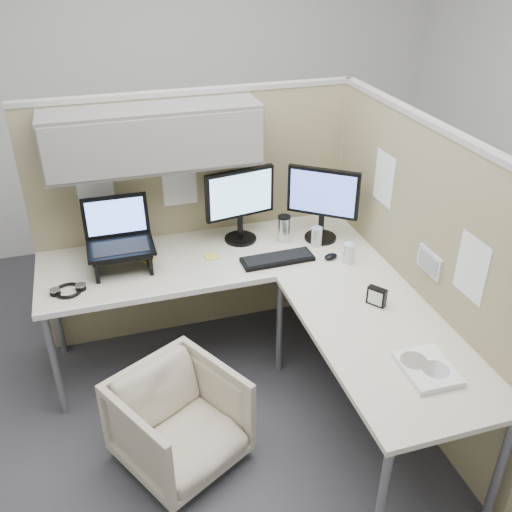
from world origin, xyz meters
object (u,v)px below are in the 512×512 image
object	(u,v)px
monitor_left	(240,200)
keyboard	(277,259)
desk	(267,292)
office_chair	(179,418)

from	to	relation	value
monitor_left	keyboard	bearing A→B (deg)	-76.39
keyboard	desk	bearing A→B (deg)	-122.49
monitor_left	keyboard	distance (m)	0.43
desk	office_chair	world-z (taller)	desk
office_chair	keyboard	xyz separation A→B (m)	(0.73, 0.63, 0.46)
desk	office_chair	bearing A→B (deg)	-146.10
office_chair	desk	bearing A→B (deg)	5.35
desk	office_chair	xyz separation A→B (m)	(-0.59, -0.39, -0.40)
desk	monitor_left	bearing A→B (deg)	89.72
desk	monitor_left	size ratio (longest dim) A/B	4.29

